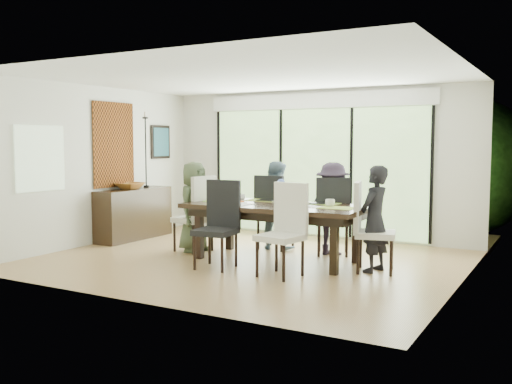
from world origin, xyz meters
The scene contains 62 objects.
floor centered at (0.00, 0.00, -0.01)m, with size 6.00×5.00×0.01m, color brown.
ceiling centered at (0.00, 0.00, 2.71)m, with size 6.00×5.00×0.01m, color white.
wall_back centered at (0.00, 2.51, 1.35)m, with size 6.00×0.02×2.70m, color silver.
wall_front centered at (0.00, -2.51, 1.35)m, with size 6.00×0.02×2.70m, color beige.
wall_left centered at (-3.01, 0.00, 1.35)m, with size 0.02×5.00×2.70m, color silver.
wall_right centered at (3.01, 0.00, 1.35)m, with size 0.02×5.00×2.70m, color beige.
glass_doors centered at (0.00, 2.47, 1.20)m, with size 4.20×0.02×2.30m, color #598C3F.
blinds_header centered at (0.00, 2.46, 2.50)m, with size 4.40×0.06×0.28m, color white.
mullion_a centered at (-2.10, 2.46, 1.20)m, with size 0.05×0.04×2.30m, color black.
mullion_b centered at (-0.70, 2.46, 1.20)m, with size 0.05×0.04×2.30m, color black.
mullion_c centered at (0.70, 2.46, 1.20)m, with size 0.05×0.04×2.30m, color black.
mullion_d centered at (2.10, 2.46, 1.20)m, with size 0.05×0.04×2.30m, color black.
side_window centered at (-2.97, -1.20, 1.50)m, with size 0.02×0.90×1.00m, color #8CAD7F.
deck centered at (0.00, 3.40, -0.05)m, with size 6.00×1.80×0.10m, color #513422.
rail_top centered at (0.00, 4.20, 0.55)m, with size 6.00×0.08×0.06m, color #513B22.
foliage_left centered at (-1.80, 5.20, 1.44)m, with size 3.20×3.20×3.20m, color #14380F.
foliage_mid centered at (0.40, 5.80, 1.80)m, with size 4.00×4.00×4.00m, color #14380F.
foliage_right centered at (2.20, 5.00, 1.26)m, with size 2.80×2.80×2.80m, color #14380F.
foliage_far centered at (-0.60, 6.50, 1.62)m, with size 3.60×3.60×3.60m, color #14380F.
table_top centered at (0.37, 0.21, 0.80)m, with size 2.68×1.23×0.07m, color black.
table_apron centered at (0.37, 0.21, 0.70)m, with size 2.45×1.00×0.11m, color black.
table_leg_fl centered at (-0.71, -0.22, 0.38)m, with size 0.10×0.10×0.77m, color black.
table_leg_fr centered at (1.45, -0.22, 0.38)m, with size 0.10×0.10×0.77m, color black.
table_leg_bl centered at (-0.71, 0.64, 0.38)m, with size 0.10×0.10×0.77m, color black.
table_leg_br centered at (1.45, 0.64, 0.38)m, with size 0.10×0.10×0.77m, color black.
chair_left_end centered at (-1.13, 0.21, 0.61)m, with size 0.51×0.51×1.23m, color beige, non-canonical shape.
chair_right_end centered at (1.87, 0.21, 0.61)m, with size 0.51×0.51×1.23m, color silver, non-canonical shape.
chair_far_left centered at (-0.08, 1.06, 0.61)m, with size 0.51×0.51×1.23m, color black, non-canonical shape.
chair_far_right centered at (0.92, 1.06, 0.61)m, with size 0.51×0.51×1.23m, color black, non-canonical shape.
chair_near_left centered at (-0.13, -0.66, 0.61)m, with size 0.51×0.51×1.23m, color black, non-canonical shape.
chair_near_right centered at (0.87, -0.66, 0.61)m, with size 0.51×0.51×1.23m, color white, non-canonical shape.
person_left_end centered at (-1.11, 0.21, 0.72)m, with size 0.67×0.42×1.44m, color #435035.
person_right_end centered at (1.85, 0.21, 0.72)m, with size 0.67×0.42×1.44m, color black.
person_far_left centered at (-0.08, 1.04, 0.72)m, with size 0.67×0.42×1.44m, color slate.
person_far_right centered at (0.92, 1.04, 0.72)m, with size 0.67×0.42×1.44m, color #2B2132.
placemat_left centered at (-0.58, 0.21, 0.84)m, with size 0.49×0.36×0.01m, color #8FC044.
placemat_right centered at (1.32, 0.21, 0.84)m, with size 0.49×0.36×0.01m, color #9BB340.
placemat_far_l centered at (-0.08, 0.61, 0.84)m, with size 0.49×0.36×0.01m, color #8DA43A.
placemat_far_r centered at (0.92, 0.61, 0.84)m, with size 0.49×0.36×0.01m, color olive.
placemat_paper centered at (-0.18, -0.09, 0.84)m, with size 0.49×0.36×0.01m, color white.
tablet_far_l centered at (0.02, 0.56, 0.85)m, with size 0.29×0.20×0.01m, color black.
tablet_far_r centered at (0.87, 0.56, 0.85)m, with size 0.27×0.19×0.01m, color black.
papers centered at (1.07, 0.16, 0.84)m, with size 0.33×0.25×0.00m, color white.
platter_base centered at (-0.18, -0.09, 0.86)m, with size 0.29×0.29×0.03m, color white.
platter_snacks centered at (-0.18, -0.09, 0.88)m, with size 0.22×0.22×0.02m, color #C05116.
vase centered at (0.42, 0.26, 0.90)m, with size 0.09×0.09×0.13m, color silver.
hyacinth_stems centered at (0.42, 0.26, 1.04)m, with size 0.04×0.04×0.18m, color #337226.
hyacinth_blooms centered at (0.42, 0.26, 1.15)m, with size 0.12×0.12×0.12m, color #536FD1.
laptop centered at (-0.48, 0.11, 0.85)m, with size 0.37×0.24×0.03m, color silver.
cup_a centered at (-0.33, 0.36, 0.89)m, with size 0.14×0.14×0.11m, color white.
cup_b centered at (0.52, 0.11, 0.89)m, with size 0.11×0.11×0.10m, color white.
cup_c centered at (1.17, 0.31, 0.89)m, with size 0.14×0.14×0.11m, color white.
book centered at (0.62, 0.26, 0.85)m, with size 0.18×0.25×0.02m, color white.
sideboard centered at (-2.76, 0.66, 0.45)m, with size 0.45×1.62×0.91m, color black.
bowl centered at (-2.76, 0.56, 0.97)m, with size 0.48×0.48×0.12m, color brown.
candlestick_base centered at (-2.76, 1.01, 0.93)m, with size 0.10×0.10×0.04m, color black.
candlestick_shaft centered at (-2.76, 1.01, 1.56)m, with size 0.02×0.02×1.26m, color black.
candlestick_pan centered at (-2.76, 1.01, 2.19)m, with size 0.10×0.10×0.03m, color black.
candle centered at (-2.76, 1.01, 2.25)m, with size 0.04×0.04×0.10m, color silver.
tapestry centered at (-2.97, 0.40, 1.70)m, with size 0.02×1.00×1.50m, color brown.
art_frame centered at (-2.97, 1.70, 1.75)m, with size 0.03×0.55×0.65m, color black.
art_canvas centered at (-2.95, 1.70, 1.75)m, with size 0.01×0.45×0.55m, color #1A4755.
Camera 1 is at (4.17, -7.18, 1.75)m, focal length 40.00 mm.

